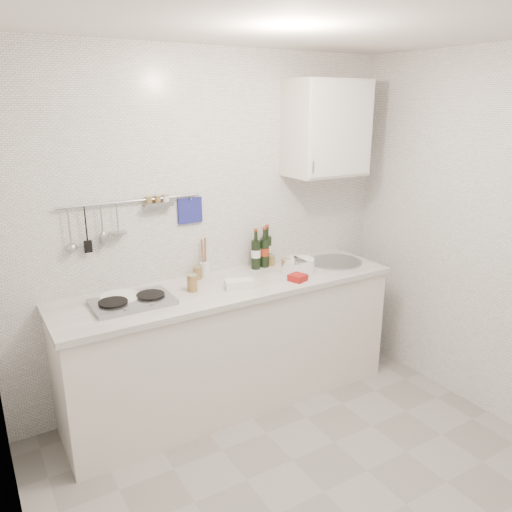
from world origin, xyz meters
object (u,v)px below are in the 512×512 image
(wall_cabinet, at_px, (327,128))
(plate_stack_sink, at_px, (299,265))
(wine_bottles, at_px, (262,247))
(utensil_crock, at_px, (205,267))
(plate_stack_hob, at_px, (119,299))

(wall_cabinet, relative_size, plate_stack_sink, 2.54)
(plate_stack_sink, relative_size, wine_bottles, 0.89)
(utensil_crock, bearing_deg, wine_bottles, -2.07)
(wall_cabinet, distance_m, plate_stack_sink, 1.05)
(plate_stack_hob, bearing_deg, plate_stack_sink, -4.02)
(plate_stack_hob, height_order, plate_stack_sink, plate_stack_sink)
(wall_cabinet, xyz_separation_m, wine_bottles, (-0.50, 0.11, -0.87))
(utensil_crock, bearing_deg, plate_stack_sink, -21.66)
(plate_stack_sink, bearing_deg, wall_cabinet, 22.72)
(plate_stack_sink, bearing_deg, plate_stack_hob, 175.98)
(wall_cabinet, xyz_separation_m, utensil_crock, (-0.98, 0.12, -0.96))
(wall_cabinet, distance_m, plate_stack_hob, 1.94)
(wall_cabinet, height_order, utensil_crock, wall_cabinet)
(plate_stack_hob, distance_m, utensil_crock, 0.70)
(wine_bottles, height_order, utensil_crock, wine_bottles)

